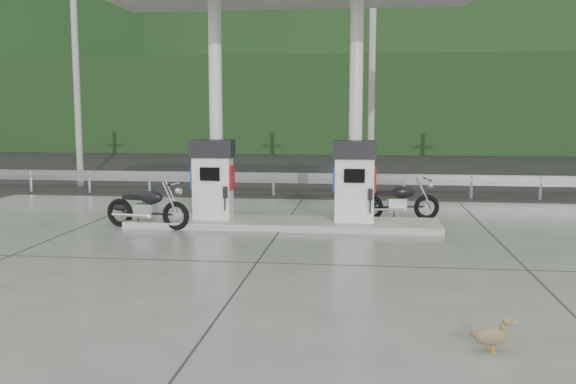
# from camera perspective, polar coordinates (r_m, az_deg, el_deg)

# --- Properties ---
(ground) EXTENTS (160.00, 160.00, 0.00)m
(ground) POSITION_cam_1_polar(r_m,az_deg,el_deg) (12.06, -1.99, -5.29)
(ground) COLOR black
(ground) RESTS_ON ground
(forecourt_apron) EXTENTS (18.00, 14.00, 0.02)m
(forecourt_apron) POSITION_cam_1_polar(r_m,az_deg,el_deg) (12.05, -2.00, -5.25)
(forecourt_apron) COLOR slate
(forecourt_apron) RESTS_ON ground
(pump_island) EXTENTS (7.00, 1.40, 0.15)m
(pump_island) POSITION_cam_1_polar(r_m,az_deg,el_deg) (14.47, -0.47, -2.80)
(pump_island) COLOR gray
(pump_island) RESTS_ON forecourt_apron
(gas_pump_left) EXTENTS (0.95, 0.55, 1.80)m
(gas_pump_left) POSITION_cam_1_polar(r_m,az_deg,el_deg) (14.62, -6.70, 1.12)
(gas_pump_left) COLOR white
(gas_pump_left) RESTS_ON pump_island
(gas_pump_right) EXTENTS (0.95, 0.55, 1.80)m
(gas_pump_right) POSITION_cam_1_polar(r_m,az_deg,el_deg) (14.21, 5.94, 0.95)
(gas_pump_right) COLOR white
(gas_pump_right) RESTS_ON pump_island
(canopy_column_left) EXTENTS (0.30, 0.30, 5.00)m
(canopy_column_left) POSITION_cam_1_polar(r_m,az_deg,el_deg) (14.93, -6.43, 7.40)
(canopy_column_left) COLOR white
(canopy_column_left) RESTS_ON pump_island
(canopy_column_right) EXTENTS (0.30, 0.30, 5.00)m
(canopy_column_right) POSITION_cam_1_polar(r_m,az_deg,el_deg) (14.53, 6.05, 7.41)
(canopy_column_right) COLOR white
(canopy_column_right) RESTS_ON pump_island
(guardrail) EXTENTS (26.00, 0.16, 1.42)m
(guardrail) POSITION_cam_1_polar(r_m,az_deg,el_deg) (19.80, 1.57, 1.70)
(guardrail) COLOR gray
(guardrail) RESTS_ON ground
(road) EXTENTS (60.00, 7.00, 0.01)m
(road) POSITION_cam_1_polar(r_m,az_deg,el_deg) (23.35, 2.36, 0.79)
(road) COLOR black
(road) RESTS_ON ground
(utility_pole_a) EXTENTS (0.22, 0.22, 8.00)m
(utility_pole_a) POSITION_cam_1_polar(r_m,az_deg,el_deg) (23.34, -18.32, 10.26)
(utility_pole_a) COLOR gray
(utility_pole_a) RESTS_ON ground
(utility_pole_b) EXTENTS (0.22, 0.22, 8.00)m
(utility_pole_b) POSITION_cam_1_polar(r_m,az_deg,el_deg) (21.18, 7.48, 10.91)
(utility_pole_b) COLOR gray
(utility_pole_b) RESTS_ON ground
(tree_band) EXTENTS (80.00, 6.00, 6.00)m
(tree_band) POSITION_cam_1_polar(r_m,az_deg,el_deg) (41.67, 4.42, 7.72)
(tree_band) COLOR black
(tree_band) RESTS_ON ground
(forested_hills) EXTENTS (100.00, 40.00, 140.00)m
(forested_hills) POSITION_cam_1_polar(r_m,az_deg,el_deg) (71.70, 5.45, 5.08)
(forested_hills) COLOR black
(forested_hills) RESTS_ON ground
(motorcycle_left) EXTENTS (2.00, 0.97, 0.91)m
(motorcycle_left) POSITION_cam_1_polar(r_m,az_deg,el_deg) (14.57, -12.40, -1.39)
(motorcycle_left) COLOR black
(motorcycle_left) RESTS_ON forecourt_apron
(motorcycle_right) EXTENTS (1.91, 0.91, 0.87)m
(motorcycle_right) POSITION_cam_1_polar(r_m,az_deg,el_deg) (15.51, 9.82, -0.88)
(motorcycle_right) COLOR black
(motorcycle_right) RESTS_ON forecourt_apron
(duck) EXTENTS (0.46, 0.19, 0.32)m
(duck) POSITION_cam_1_polar(r_m,az_deg,el_deg) (7.44, 17.56, -12.17)
(duck) COLOR brown
(duck) RESTS_ON forecourt_apron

